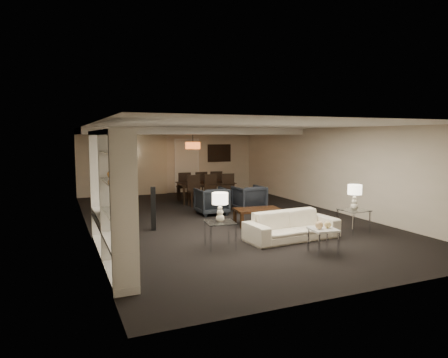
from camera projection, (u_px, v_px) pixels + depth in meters
name	position (u px, v px, depth m)	size (l,w,h in m)	color
floor	(224.00, 219.00, 10.85)	(11.00, 11.00, 0.00)	black
ceiling	(224.00, 127.00, 10.58)	(7.00, 11.00, 0.02)	silver
wall_back	(170.00, 162.00, 15.75)	(7.00, 0.02, 2.50)	#C2B69C
wall_front	(375.00, 207.00, 5.68)	(7.00, 0.02, 2.50)	#C2B69C
wall_left	(87.00, 179.00, 9.35)	(0.02, 11.00, 2.50)	#C2B69C
wall_right	(330.00, 169.00, 12.07)	(0.02, 11.00, 2.50)	#C2B69C
ceiling_soffit	(185.00, 132.00, 13.79)	(7.00, 4.00, 0.20)	silver
curtains	(147.00, 164.00, 15.33)	(1.50, 0.12, 2.40)	beige
door	(187.00, 166.00, 16.01)	(0.90, 0.05, 2.10)	silver
painting	(219.00, 153.00, 16.49)	(0.95, 0.04, 0.65)	#142D38
media_unit	(109.00, 197.00, 7.05)	(0.38, 3.40, 2.35)	white
pendant_light	(193.00, 146.00, 13.96)	(0.52, 0.52, 0.24)	#D8591E
sofa	(292.00, 226.00, 8.70)	(2.08, 0.81, 0.61)	beige
coffee_table	(258.00, 217.00, 10.18)	(1.14, 0.67, 0.41)	black
armchair_left	(212.00, 201.00, 11.48)	(0.83, 0.85, 0.77)	black
armchair_right	(249.00, 199.00, 11.95)	(0.83, 0.85, 0.77)	black
side_table_left	(220.00, 235.00, 8.05)	(0.57, 0.57, 0.53)	white
side_table_right	(354.00, 221.00, 9.37)	(0.57, 0.57, 0.53)	white
table_lamp_left	(220.00, 207.00, 7.99)	(0.32, 0.32, 0.59)	white
table_lamp_right	(355.00, 197.00, 9.31)	(0.32, 0.32, 0.59)	beige
marble_table	(323.00, 241.00, 7.70)	(0.48, 0.48, 0.48)	white
gold_gourd_a	(319.00, 225.00, 7.63)	(0.15, 0.15, 0.15)	#DDAF75
gold_gourd_b	(328.00, 225.00, 7.71)	(0.13, 0.13, 0.13)	#E4C579
television	(108.00, 199.00, 7.56)	(0.14, 1.06, 0.61)	black
vase_blue	(117.00, 208.00, 6.22)	(0.15, 0.15, 0.16)	#263BA7
vase_amber	(113.00, 173.00, 6.51)	(0.18, 0.18, 0.19)	#BC7B3E
floor_speaker	(153.00, 209.00, 9.52)	(0.11, 0.11, 1.05)	black
dining_table	(206.00, 192.00, 13.69)	(1.90, 1.06, 0.67)	black
chair_nl	(195.00, 191.00, 12.84)	(0.46, 0.46, 0.99)	black
chair_nm	(213.00, 190.00, 13.08)	(0.46, 0.46, 0.99)	black
chair_nr	(229.00, 189.00, 13.31)	(0.46, 0.46, 0.99)	black
chair_fl	(183.00, 186.00, 14.03)	(0.46, 0.46, 0.99)	black
chair_fm	(200.00, 185.00, 14.27)	(0.46, 0.46, 0.99)	black
chair_fr	(215.00, 185.00, 14.50)	(0.46, 0.46, 0.99)	black
floor_lamp	(132.00, 173.00, 14.92)	(0.26, 0.26, 1.79)	black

